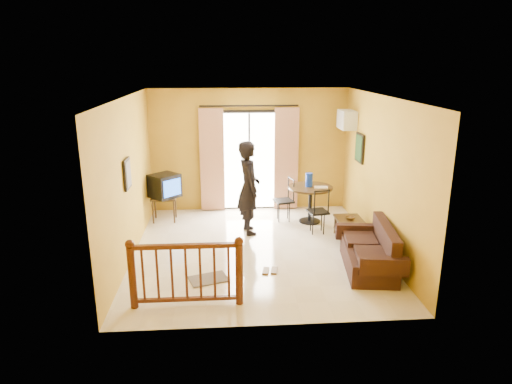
{
  "coord_description": "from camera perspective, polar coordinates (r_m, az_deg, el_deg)",
  "views": [
    {
      "loc": [
        -0.59,
        -7.81,
        3.4
      ],
      "look_at": [
        -0.01,
        0.2,
        1.07
      ],
      "focal_mm": 32.0,
      "sensor_mm": 36.0,
      "label": 1
    }
  ],
  "objects": [
    {
      "name": "bowl",
      "position": [
        9.09,
        11.66,
        -3.2
      ],
      "size": [
        0.21,
        0.21,
        0.06
      ],
      "primitive_type": "imported",
      "rotation": [
        0.0,
        0.0,
        -0.15
      ],
      "color": "brown",
      "rests_on": "coffee_table"
    },
    {
      "name": "dining_table",
      "position": [
        9.85,
        6.82,
        -0.25
      ],
      "size": [
        0.95,
        0.95,
        0.79
      ],
      "color": "black",
      "rests_on": "ground"
    },
    {
      "name": "stair_balustrade",
      "position": [
        6.58,
        -8.75,
        -9.57
      ],
      "size": [
        1.63,
        0.13,
        1.04
      ],
      "color": "#471E0F",
      "rests_on": "ground"
    },
    {
      "name": "picture_left",
      "position": [
        7.99,
        -15.79,
        2.2
      ],
      "size": [
        0.05,
        0.42,
        0.52
      ],
      "color": "black",
      "rests_on": "room_shell"
    },
    {
      "name": "dining_chairs",
      "position": [
        9.75,
        5.45,
        -4.28
      ],
      "size": [
        1.07,
        1.26,
        0.95
      ],
      "color": "black",
      "rests_on": "ground"
    },
    {
      "name": "water_jug",
      "position": [
        9.8,
        6.65,
        1.54
      ],
      "size": [
        0.16,
        0.16,
        0.29
      ],
      "primitive_type": "cylinder",
      "color": "#1332B5",
      "rests_on": "dining_table"
    },
    {
      "name": "serving_tray",
      "position": [
        9.75,
        8.13,
        0.58
      ],
      "size": [
        0.3,
        0.22,
        0.02
      ],
      "primitive_type": "cube",
      "rotation": [
        0.0,
        0.0,
        -0.14
      ],
      "color": "#F4E2D0",
      "rests_on": "dining_table"
    },
    {
      "name": "tv_table",
      "position": [
        10.1,
        -11.43,
        -1.02
      ],
      "size": [
        0.54,
        0.45,
        0.54
      ],
      "color": "black",
      "rests_on": "ground"
    },
    {
      "name": "balcony_door",
      "position": [
        10.49,
        -0.85,
        4.02
      ],
      "size": [
        2.25,
        0.14,
        2.46
      ],
      "color": "black",
      "rests_on": "ground"
    },
    {
      "name": "doormat",
      "position": [
        7.51,
        -5.96,
        -10.75
      ],
      "size": [
        0.7,
        0.57,
        0.02
      ],
      "primitive_type": "cube",
      "rotation": [
        0.0,
        0.0,
        0.33
      ],
      "color": "#5B5148",
      "rests_on": "ground"
    },
    {
      "name": "coffee_table",
      "position": [
        9.06,
        11.77,
        -4.37
      ],
      "size": [
        0.5,
        0.91,
        0.4
      ],
      "color": "black",
      "rests_on": "ground"
    },
    {
      "name": "sandals",
      "position": [
        7.72,
        1.76,
        -9.8
      ],
      "size": [
        0.29,
        0.26,
        0.03
      ],
      "color": "brown",
      "rests_on": "ground"
    },
    {
      "name": "ground",
      "position": [
        8.54,
        0.15,
        -7.27
      ],
      "size": [
        5.0,
        5.0,
        0.0
      ],
      "primitive_type": "plane",
      "color": "beige",
      "rests_on": "ground"
    },
    {
      "name": "television",
      "position": [
        10.01,
        -11.35,
        0.77
      ],
      "size": [
        0.75,
        0.75,
        0.5
      ],
      "rotation": [
        0.0,
        0.0,
        0.78
      ],
      "color": "black",
      "rests_on": "tv_table"
    },
    {
      "name": "sofa",
      "position": [
        7.94,
        14.22,
        -7.4
      ],
      "size": [
        0.93,
        1.7,
        0.77
      ],
      "rotation": [
        0.0,
        0.0,
        -0.13
      ],
      "color": "black",
      "rests_on": "ground"
    },
    {
      "name": "standing_person",
      "position": [
        9.1,
        -0.92,
        0.54
      ],
      "size": [
        0.57,
        0.76,
        1.89
      ],
      "primitive_type": "imported",
      "rotation": [
        0.0,
        0.0,
        1.75
      ],
      "color": "black",
      "rests_on": "ground"
    },
    {
      "name": "room_shell",
      "position": [
        8.01,
        0.16,
        3.97
      ],
      "size": [
        5.0,
        5.0,
        5.0
      ],
      "color": "white",
      "rests_on": "ground"
    },
    {
      "name": "botanical_print",
      "position": [
        9.69,
        12.81,
        5.4
      ],
      "size": [
        0.05,
        0.5,
        0.6
      ],
      "color": "black",
      "rests_on": "room_shell"
    },
    {
      "name": "air_conditioner",
      "position": [
        10.2,
        11.26,
        8.86
      ],
      "size": [
        0.31,
        0.6,
        0.4
      ],
      "color": "white",
      "rests_on": "room_shell"
    }
  ]
}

